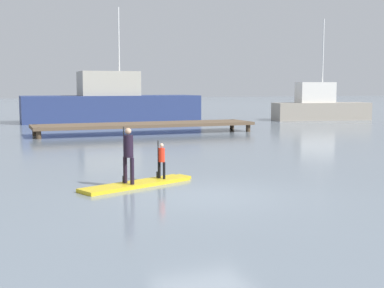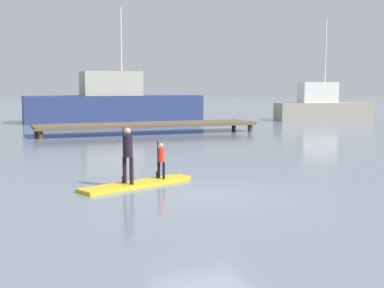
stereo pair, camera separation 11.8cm
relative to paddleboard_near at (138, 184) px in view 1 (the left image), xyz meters
name	(u,v)px [view 1 (the left image)]	position (x,y,z in m)	size (l,w,h in m)	color
ground_plane	(206,196)	(1.19, -2.00, -0.05)	(240.00, 240.00, 0.00)	slate
paddleboard_near	(138,184)	(0.00, 0.00, 0.00)	(3.53, 1.94, 0.10)	gold
paddler_adult	(128,152)	(-0.31, -0.12, 0.93)	(0.35, 0.47, 1.56)	black
paddler_child_solo	(161,159)	(0.79, 0.33, 0.62)	(0.23, 0.35, 1.10)	black
fishing_boat_white_large	(111,104)	(5.41, 27.35, 1.38)	(13.96, 4.41, 9.01)	navy
fishing_boat_green_midground	(320,107)	(21.91, 22.50, 1.07)	(8.29, 3.45, 8.26)	#9E9384
floating_dock	(146,125)	(4.90, 15.82, 0.46)	(13.08, 2.88, 0.61)	brown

